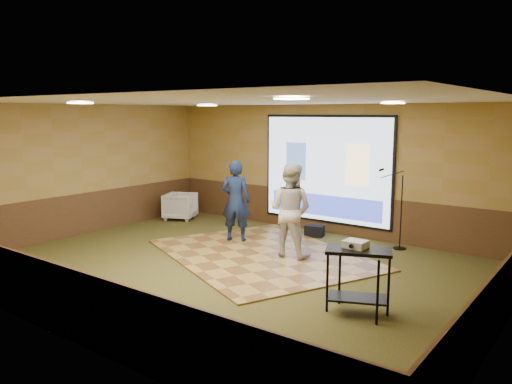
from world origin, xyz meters
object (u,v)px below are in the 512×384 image
Objects in this scene: player_left at (236,201)px; player_right at (290,210)px; mic_stand at (398,225)px; av_table at (358,269)px; projector at (356,244)px; dance_floor at (261,254)px; banquet_chair at (180,206)px; projector_screen at (326,171)px; duffel_bag at (314,231)px.

player_left is 0.97× the size of player_right.
av_table is at bearing -102.29° from mic_stand.
projector is at bearing -103.19° from mic_stand.
mic_stand is at bearing 46.63° from dance_floor.
banquet_chair is (-3.73, 1.47, 0.34)m from dance_floor.
projector_screen reaches higher than av_table.
projector_screen is 1.43m from duffel_bag.
projector_screen is 8.06× the size of duffel_bag.
dance_floor is 2.34× the size of player_right.
av_table is 4.51m from duffel_bag.
player_right is at bearing 141.80° from av_table.
projector is 4.49m from duffel_bag.
dance_floor is 2.42× the size of player_left.
mic_stand is at bearing 103.92° from projector.
player_left reaches higher than banquet_chair.
duffel_bag is (-1.91, -0.12, -0.37)m from mic_stand.
player_right is at bearing 23.29° from dance_floor.
player_left is 4.29× the size of duffel_bag.
player_left is 1.63m from player_right.
projector_screen is 2.31m from player_left.
player_left reaches higher than mic_stand.
projector is at bearing -56.14° from projector_screen.
player_left is 4.41m from av_table.
player_right is at bearing -152.85° from mic_stand.
banquet_chair reaches higher than duffel_bag.
projector_screen is 4.94m from av_table.
player_left reaches higher than dance_floor.
player_left is at bearing -120.48° from projector_screen.
player_right is 1.95× the size of av_table.
banquet_chair reaches higher than dance_floor.
duffel_bag is (0.07, 1.98, 0.11)m from dance_floor.
mic_stand is at bearing 102.71° from av_table.
projector_screen is 1.88× the size of player_left.
banquet_chair is at bearing -165.40° from projector_screen.
projector_screen is 1.82× the size of player_right.
mic_stand is (1.91, -0.36, -0.98)m from projector_screen.
mic_stand is 2.15× the size of banquet_chair.
banquet_chair is (-2.66, 0.94, -0.56)m from player_left.
projector_screen is at bearing 144.38° from mic_stand.
player_right is 4.44× the size of duffel_bag.
mic_stand is at bearing -178.22° from player_left.
mic_stand is 1.95m from duffel_bag.
projector is (2.67, -3.98, -0.48)m from projector_screen.
mic_stand is (-0.83, 3.66, -0.16)m from av_table.
projector_screen reaches higher than projector.
projector_screen reaches higher than player_left.
duffel_bag is at bearing -81.47° from player_right.
projector is (2.74, -1.53, 0.98)m from dance_floor.
projector_screen is 2.86m from dance_floor.
player_left is (-1.14, -1.93, -0.56)m from projector_screen.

